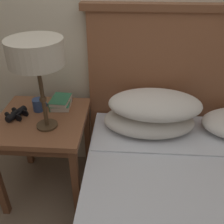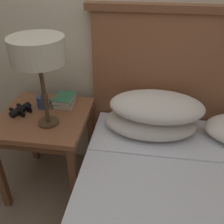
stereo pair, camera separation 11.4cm
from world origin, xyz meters
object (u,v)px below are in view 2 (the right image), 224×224
Objects in this scene: table_lamp at (38,52)px; book_on_nightstand at (65,101)px; nightstand at (45,125)px; binoculars_pair at (20,110)px; coffee_mug at (43,102)px; book_stacked_on_top at (64,98)px.

book_on_nightstand is (0.03, 0.25, -0.45)m from table_lamp.
book_on_nightstand is (0.10, 0.17, 0.10)m from nightstand.
nightstand is 0.20m from binoculars_pair.
table_lamp reaches higher than coffee_mug.
coffee_mug reaches higher than book_on_nightstand.
table_lamp is 0.47m from coffee_mug.
coffee_mug is at bearing 36.67° from binoculars_pair.
nightstand is at bearing -119.85° from book_on_nightstand.
nightstand is 0.23m from book_stacked_on_top.
binoculars_pair is (-0.23, 0.09, -0.44)m from table_lamp.
table_lamp is 3.08× the size of book_stacked_on_top.
nightstand is at bearing -120.86° from book_stacked_on_top.
table_lamp is 2.99× the size of book_on_nightstand.
table_lamp reaches higher than binoculars_pair.
nightstand is at bearing -68.25° from coffee_mug.
book_on_nightstand is at bearing 83.30° from table_lamp.
nightstand is 0.56m from table_lamp.
table_lamp is 5.35× the size of coffee_mug.
table_lamp is 0.51m from book_on_nightstand.
book_on_nightstand reaches higher than nightstand.
coffee_mug is (-0.14, -0.07, 0.02)m from book_on_nightstand.
book_stacked_on_top is 1.09× the size of binoculars_pair.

